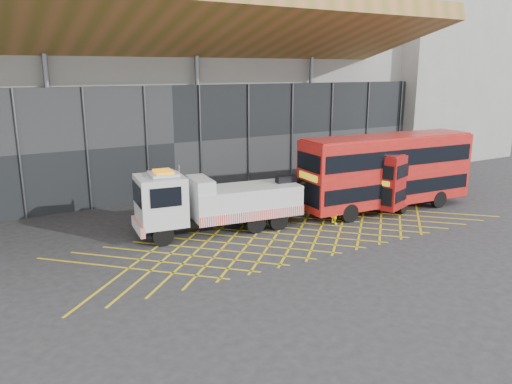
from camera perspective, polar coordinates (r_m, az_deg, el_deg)
ground_plane at (r=25.97m, az=-4.08°, el=-6.64°), size 120.00×120.00×0.00m
road_markings at (r=28.28m, az=4.70°, el=-4.91°), size 26.36×7.16×0.01m
construction_building at (r=42.20m, az=-13.28°, el=13.37°), size 55.00×23.97×18.00m
east_building at (r=57.04m, az=18.73°, el=14.08°), size 15.00×12.00×20.00m
recovery_truck at (r=28.29m, az=-4.78°, el=-1.11°), size 11.23×3.77×3.89m
bus_towed at (r=33.71m, az=14.74°, el=2.57°), size 12.31×3.62×4.94m
bus_second at (r=36.25m, az=17.09°, el=2.27°), size 9.80×5.45×3.93m
worker at (r=30.35m, az=8.97°, el=-1.86°), size 0.52×0.73×1.89m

